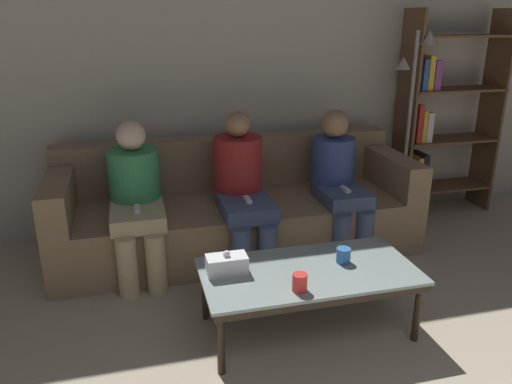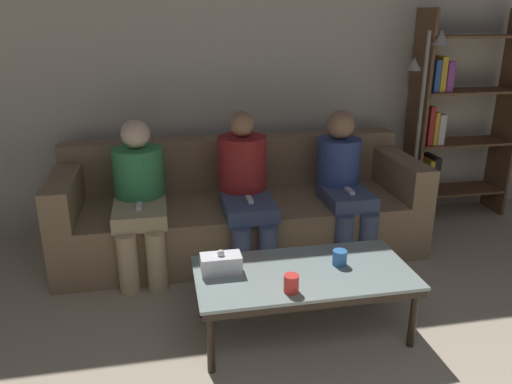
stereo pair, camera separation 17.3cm
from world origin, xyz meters
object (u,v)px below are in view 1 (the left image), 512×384
Objects in this scene: cup_near_left at (343,255)px; seated_person_left_end at (136,195)px; tissue_box at (227,264)px; bookshelf at (438,118)px; cup_near_right at (300,282)px; couch at (236,210)px; seated_person_mid_left at (242,185)px; seated_person_mid_right at (337,178)px; coffee_table at (308,276)px; standing_lamp at (412,108)px.

cup_near_left is 0.08× the size of seated_person_left_end.
bookshelf is at bearing 33.14° from tissue_box.
cup_near_left is 0.91× the size of cup_near_right.
couch is at bearing 107.78° from cup_near_left.
couch is 1.16m from tissue_box.
cup_near_right is 0.05× the size of bookshelf.
couch is 1.40m from cup_near_right.
seated_person_mid_left is (0.29, 0.90, 0.14)m from tissue_box.
coffee_table is at bearing -120.65° from seated_person_mid_right.
seated_person_left_end is (-0.89, 0.98, 0.21)m from coffee_table.
seated_person_mid_right is at bearing -155.82° from bookshelf.
cup_near_right is 2.55m from bookshelf.
cup_near_right is 1.18m from seated_person_mid_left.
standing_lamp is 2.33m from seated_person_left_end.
seated_person_mid_right is (0.36, 0.94, 0.14)m from cup_near_left.
couch is 1.99m from bookshelf.
couch is 2.55× the size of seated_person_left_end.
couch is 0.36m from seated_person_mid_left.
tissue_box is 0.14× the size of standing_lamp.
standing_lamp reaches higher than tissue_box.
couch is at bearing 91.26° from cup_near_right.
couch reaches higher than coffee_table.
cup_near_right is 0.06× the size of standing_lamp.
standing_lamp is (1.50, 1.55, 0.56)m from cup_near_right.
couch is 28.60× the size of cup_near_right.
cup_near_left is at bearing -131.19° from standing_lamp.
seated_person_mid_right reaches higher than cup_near_right.
seated_person_left_end reaches higher than coffee_table.
coffee_table is 1.14× the size of seated_person_left_end.
seated_person_mid_left is (0.73, -0.00, 0.01)m from seated_person_left_end.
standing_lamp is 1.54× the size of seated_person_left_end.
tissue_box is 1.37m from seated_person_mid_right.
couch is at bearing 16.57° from seated_person_left_end.
seated_person_left_end is at bearing 132.22° from coffee_table.
coffee_table is 12.74× the size of cup_near_right.
standing_lamp reaches higher than seated_person_mid_left.
couch is 31.28× the size of cup_near_left.
standing_lamp is at bearing 6.00° from couch.
couch is 0.81m from seated_person_left_end.
standing_lamp is (1.16, 1.32, 0.56)m from cup_near_left.
cup_near_right is 0.09× the size of seated_person_left_end.
coffee_table is 1.16m from seated_person_mid_right.
seated_person_left_end is at bearing 116.25° from tissue_box.
seated_person_mid_left is (0.00, -0.22, 0.28)m from couch.
cup_near_left is 0.66m from tissue_box.
seated_person_left_end is 0.97× the size of seated_person_mid_left.
standing_lamp reaches higher than cup_near_left.
seated_person_left_end is (-2.26, -0.38, -0.43)m from standing_lamp.
cup_near_right is at bearing -137.57° from bookshelf.
couch is 0.81m from seated_person_mid_right.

